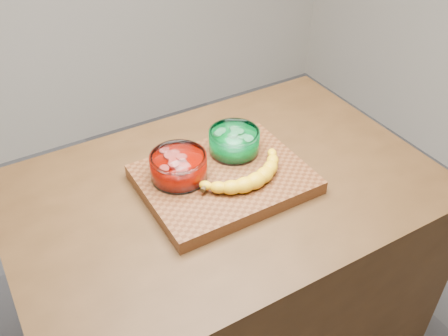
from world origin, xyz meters
TOP-DOWN VIEW (x-y plane):
  - counter at (0.00, 0.00)m, footprint 1.20×0.80m
  - cutting_board at (0.00, 0.00)m, footprint 0.45×0.35m
  - bowl_red at (-0.11, 0.05)m, footprint 0.15×0.15m
  - bowl_green at (0.08, 0.08)m, footprint 0.15×0.15m
  - banana at (0.04, -0.05)m, footprint 0.30×0.15m

SIDE VIEW (x-z plane):
  - counter at x=0.00m, z-range 0.00..0.90m
  - cutting_board at x=0.00m, z-range 0.90..0.94m
  - banana at x=0.04m, z-range 0.94..0.98m
  - bowl_green at x=0.08m, z-range 0.94..1.01m
  - bowl_red at x=-0.11m, z-range 0.94..1.01m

